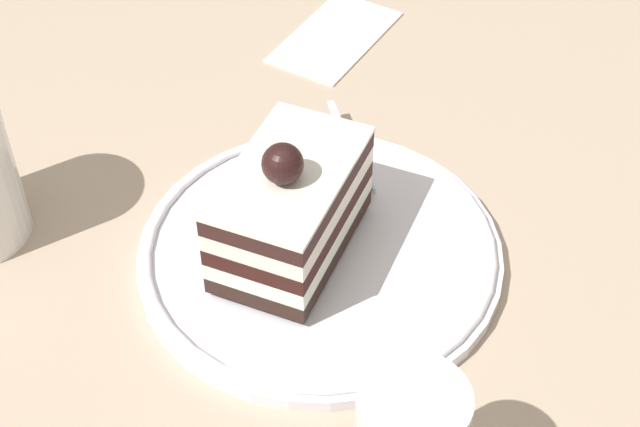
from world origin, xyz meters
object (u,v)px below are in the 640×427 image
object	(u,v)px
fork	(349,149)
cake_slice	(290,207)
dessert_plate	(320,252)
folded_napkin	(335,36)

from	to	relation	value
fork	cake_slice	bearing A→B (deg)	109.33
dessert_plate	cake_slice	size ratio (longest dim) A/B	1.81
fork	folded_napkin	xyz separation A→B (m)	(0.12, -0.12, -0.02)
cake_slice	folded_napkin	size ratio (longest dim) A/B	1.09
cake_slice	fork	distance (m)	0.11
fork	folded_napkin	world-z (taller)	fork
dessert_plate	cake_slice	bearing A→B (deg)	44.32
dessert_plate	fork	xyz separation A→B (m)	(0.05, -0.09, 0.01)
cake_slice	dessert_plate	bearing A→B (deg)	-135.68
fork	folded_napkin	distance (m)	0.17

